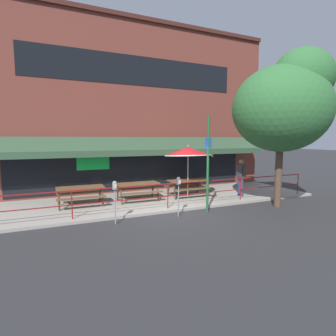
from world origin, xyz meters
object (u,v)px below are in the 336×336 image
object	(u,v)px
parking_meter_far	(179,185)
picnic_table_centre	(138,187)
street_sign_pole	(208,163)
street_tree_curbside	(285,103)
parking_meter_near	(115,189)
pedestrian_walking	(241,176)
picnic_table_left	(80,191)
patio_umbrella_right	(188,152)
picnic_table_right	(187,183)

from	to	relation	value
parking_meter_far	picnic_table_centre	bearing A→B (deg)	106.17
street_sign_pole	street_tree_curbside	world-z (taller)	street_tree_curbside
parking_meter_near	street_sign_pole	xyz separation A→B (m)	(3.49, 0.05, 0.71)
picnic_table_centre	pedestrian_walking	distance (m)	4.79
pedestrian_walking	street_sign_pole	distance (m)	3.14
picnic_table_left	street_tree_curbside	xyz separation A→B (m)	(7.49, -2.98, 3.43)
picnic_table_left	patio_umbrella_right	size ratio (longest dim) A/B	0.76
picnic_table_centre	street_tree_curbside	distance (m)	6.85
parking_meter_near	parking_meter_far	bearing A→B (deg)	-0.85
street_sign_pole	picnic_table_left	bearing A→B (deg)	150.48
picnic_table_left	picnic_table_centre	size ratio (longest dim) A/B	1.00
picnic_table_centre	street_sign_pole	world-z (taller)	street_sign_pole
picnic_table_left	pedestrian_walking	world-z (taller)	pedestrian_walking
parking_meter_near	street_sign_pole	size ratio (longest dim) A/B	0.39
pedestrian_walking	picnic_table_right	bearing A→B (deg)	157.79
picnic_table_centre	street_tree_curbside	bearing A→B (deg)	-29.99
picnic_table_left	picnic_table_centre	xyz separation A→B (m)	(2.35, -0.01, 0.00)
picnic_table_centre	parking_meter_near	bearing A→B (deg)	-121.22
pedestrian_walking	parking_meter_near	xyz separation A→B (m)	(-6.17, -1.46, 0.09)
parking_meter_near	street_tree_curbside	size ratio (longest dim) A/B	0.23
street_tree_curbside	picnic_table_right	bearing A→B (deg)	134.02
picnic_table_centre	parking_meter_far	xyz separation A→B (m)	(0.73, -2.52, 0.44)
picnic_table_left	pedestrian_walking	size ratio (longest dim) A/B	1.05
picnic_table_right	parking_meter_far	distance (m)	2.96
parking_meter_far	street_tree_curbside	world-z (taller)	street_tree_curbside
picnic_table_left	picnic_table_right	size ratio (longest dim) A/B	1.00
street_sign_pole	street_tree_curbside	size ratio (longest dim) A/B	0.58
street_sign_pole	picnic_table_centre	bearing A→B (deg)	129.00
parking_meter_near	street_sign_pole	world-z (taller)	street_sign_pole
picnic_table_right	patio_umbrella_right	size ratio (longest dim) A/B	0.76
parking_meter_far	street_sign_pole	world-z (taller)	street_sign_pole
parking_meter_near	picnic_table_centre	bearing A→B (deg)	58.78
parking_meter_far	street_sign_pole	distance (m)	1.44
picnic_table_centre	picnic_table_right	size ratio (longest dim) A/B	1.00
parking_meter_near	street_sign_pole	bearing A→B (deg)	0.84
patio_umbrella_right	street_sign_pole	size ratio (longest dim) A/B	0.66
picnic_table_right	parking_meter_near	xyz separation A→B (m)	(-3.86, -2.41, 0.44)
parking_meter_near	street_tree_curbside	xyz separation A→B (m)	(6.65, -0.47, 2.98)
picnic_table_left	street_tree_curbside	world-z (taller)	street_tree_curbside
parking_meter_near	parking_meter_far	world-z (taller)	same
patio_umbrella_right	parking_meter_near	world-z (taller)	patio_umbrella_right
picnic_table_centre	picnic_table_right	bearing A→B (deg)	-2.08
picnic_table_centre	parking_meter_near	world-z (taller)	parking_meter_near
picnic_table_right	patio_umbrella_right	xyz separation A→B (m)	(0.00, -0.05, 1.47)
pedestrian_walking	street_sign_pole	world-z (taller)	street_sign_pole
patio_umbrella_right	street_tree_curbside	size ratio (longest dim) A/B	0.38
picnic_table_right	street_tree_curbside	bearing A→B (deg)	-45.98
picnic_table_left	street_sign_pole	size ratio (longest dim) A/B	0.50
picnic_table_right	picnic_table_centre	bearing A→B (deg)	177.92
picnic_table_right	parking_meter_far	world-z (taller)	parking_meter_far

